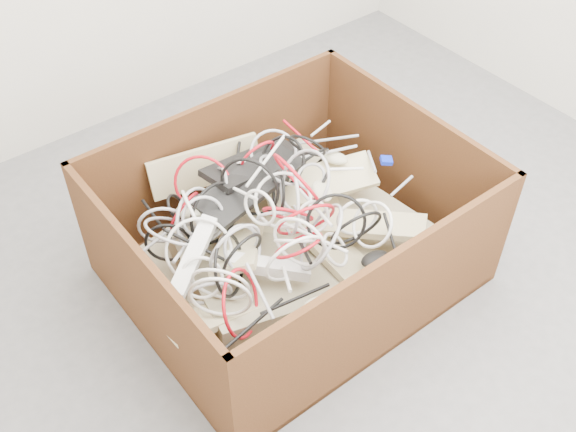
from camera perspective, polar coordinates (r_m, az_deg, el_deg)
ground at (r=2.79m, az=6.14°, el=-3.78°), size 3.00×3.00×0.00m
cardboard_box at (r=2.63m, az=-0.03°, el=-2.94°), size 1.23×1.03×0.56m
keyboard_pile at (r=2.55m, az=-0.74°, el=-0.12°), size 1.08×0.99×0.36m
mice_scatter at (r=2.41m, az=0.01°, el=-0.99°), size 0.83×0.65×0.23m
power_strip_left at (r=2.30m, az=-7.85°, el=-3.29°), size 0.28×0.21×0.12m
power_strip_right at (r=2.33m, az=-1.67°, el=-4.22°), size 0.26×0.23×0.10m
vga_plug at (r=2.73m, az=8.17°, el=4.60°), size 0.06×0.06×0.03m
cable_tangle at (r=2.37m, az=-2.42°, el=-0.29°), size 1.07×0.80×0.48m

